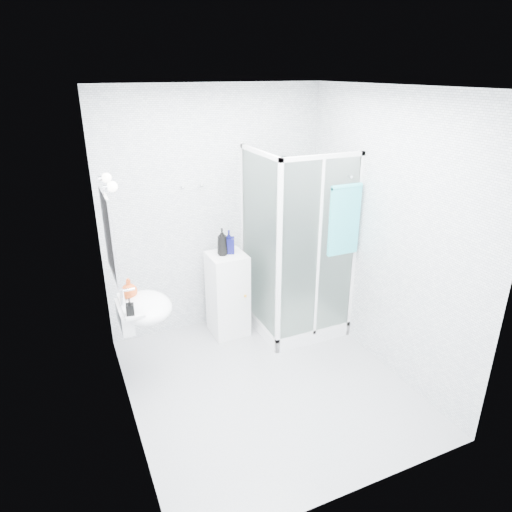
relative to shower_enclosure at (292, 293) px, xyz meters
name	(u,v)px	position (x,y,z in m)	size (l,w,h in m)	color
room	(268,255)	(-0.67, -0.77, 0.85)	(2.40, 2.60, 2.60)	white
shower_enclosure	(292,293)	(0.00, 0.00, 0.00)	(0.90, 0.95, 2.00)	white
wall_basin	(142,308)	(-1.66, -0.32, 0.35)	(0.46, 0.56, 0.35)	white
mirror	(108,235)	(-1.85, -0.32, 1.05)	(0.02, 0.60, 0.70)	white
vanity_lights	(108,182)	(-1.80, -0.32, 1.47)	(0.10, 0.40, 0.08)	silver
wall_hooks	(192,186)	(-0.92, 0.49, 1.17)	(0.23, 0.06, 0.03)	silver
storage_cabinet	(228,294)	(-0.66, 0.24, 0.02)	(0.39, 0.41, 0.93)	white
hand_towel	(345,218)	(0.33, -0.40, 0.93)	(0.33, 0.05, 0.71)	#33B7C2
shampoo_bottle_a	(222,242)	(-0.70, 0.25, 0.62)	(0.11, 0.11, 0.29)	black
shampoo_bottle_b	(229,242)	(-0.62, 0.28, 0.60)	(0.11, 0.11, 0.24)	#0C0D4C
soap_dispenser_orange	(129,288)	(-1.73, -0.21, 0.51)	(0.14, 0.14, 0.18)	#CF4A18
soap_dispenser_black	(130,307)	(-1.78, -0.51, 0.49)	(0.06, 0.07, 0.14)	black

